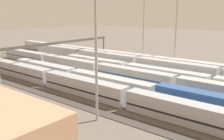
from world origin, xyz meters
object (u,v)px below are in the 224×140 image
object	(u,v)px
train_on_track_0	(147,61)
signal_gantry	(59,45)
train_on_track_2	(137,65)
light_mast_2	(144,5)
train_on_track_6	(102,82)
light_mast_0	(177,10)
train_on_track_7	(77,85)
train_on_track_3	(202,82)
light_mast_1	(96,10)
train_on_track_4	(133,76)

from	to	relation	value
train_on_track_0	signal_gantry	size ratio (longest dim) A/B	3.09
train_on_track_2	light_mast_2	world-z (taller)	light_mast_2
train_on_track_6	light_mast_0	xyz separation A→B (m)	(-2.82, -32.01, 16.71)
train_on_track_7	train_on_track_6	bearing A→B (deg)	-123.08
train_on_track_7	signal_gantry	world-z (taller)	signal_gantry
signal_gantry	light_mast_2	bearing A→B (deg)	-125.69
train_on_track_3	train_on_track_7	world-z (taller)	same
train_on_track_7	light_mast_1	world-z (taller)	light_mast_1
train_on_track_0	train_on_track_7	world-z (taller)	same
train_on_track_7	light_mast_0	bearing A→B (deg)	-99.33
train_on_track_6	train_on_track_3	bearing A→B (deg)	-140.44
signal_gantry	train_on_track_6	bearing A→B (deg)	159.82
light_mast_2	train_on_track_3	bearing A→B (deg)	146.49
train_on_track_4	signal_gantry	world-z (taller)	signal_gantry
train_on_track_2	light_mast_2	bearing A→B (deg)	-64.20
train_on_track_4	train_on_track_7	size ratio (longest dim) A/B	1.04
train_on_track_3	light_mast_2	world-z (taller)	light_mast_2
light_mast_1	light_mast_2	distance (m)	51.16
signal_gantry	train_on_track_7	bearing A→B (deg)	147.94
train_on_track_6	light_mast_1	bearing A→B (deg)	128.13
light_mast_2	light_mast_1	bearing A→B (deg)	113.57
light_mast_2	signal_gantry	distance (m)	31.88
train_on_track_2	train_on_track_4	xyz separation A→B (m)	(-5.35, 10.00, -0.62)
train_on_track_3	train_on_track_6	distance (m)	23.55
train_on_track_0	train_on_track_4	bearing A→B (deg)	111.88
train_on_track_3	train_on_track_2	distance (m)	22.24
light_mast_1	light_mast_2	bearing A→B (deg)	-66.43
train_on_track_0	light_mast_1	world-z (taller)	light_mast_1
light_mast_0	signal_gantry	bearing A→B (deg)	36.24
train_on_track_3	train_on_track_7	size ratio (longest dim) A/B	0.79
train_on_track_7	signal_gantry	xyz separation A→B (m)	(23.95, -15.00, 5.74)
train_on_track_0	train_on_track_7	xyz separation A→B (m)	(-2.93, 35.00, 0.00)
train_on_track_2	light_mast_0	size ratio (longest dim) A/B	3.20
train_on_track_2	light_mast_0	xyz separation A→B (m)	(-6.33, -12.01, 16.17)
train_on_track_7	light_mast_0	distance (m)	41.07
train_on_track_7	light_mast_2	world-z (taller)	light_mast_2
light_mast_0	train_on_track_2	bearing A→B (deg)	62.22
train_on_track_2	light_mast_0	bearing A→B (deg)	-117.78
train_on_track_0	train_on_track_6	distance (m)	30.63
train_on_track_3	signal_gantry	bearing A→B (deg)	6.29
light_mast_0	signal_gantry	xyz separation A→B (m)	(30.03, 22.01, -10.99)
signal_gantry	train_on_track_3	bearing A→B (deg)	-173.71
light_mast_1	light_mast_0	bearing A→B (deg)	-80.61
train_on_track_3	light_mast_1	size ratio (longest dim) A/B	3.08
train_on_track_0	signal_gantry	distance (m)	29.58
train_on_track_3	light_mast_2	bearing A→B (deg)	-33.51
train_on_track_3	light_mast_1	distance (m)	33.51
train_on_track_0	light_mast_1	distance (m)	49.00
train_on_track_6	train_on_track_7	size ratio (longest dim) A/B	0.58
train_on_track_2	light_mast_1	world-z (taller)	light_mast_1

